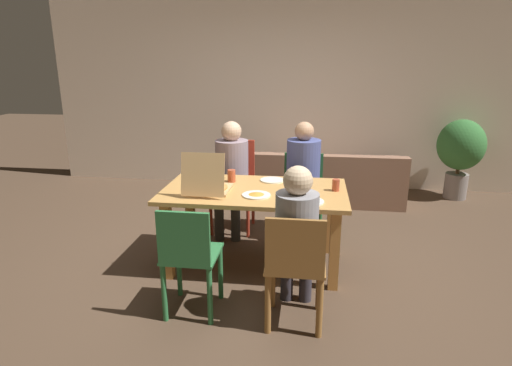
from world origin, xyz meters
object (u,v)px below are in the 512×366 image
object	(u,v)px
person_0	(231,168)
chair_0	(234,179)
dining_table	(255,201)
potted_plant	(461,149)
pizza_box_0	(208,186)
couch	(328,182)
chair_3	(189,256)
person_2	(303,170)
plate_1	(272,180)
plate_2	(256,195)
drinking_glass_2	(336,185)
chair_1	(295,267)
person_1	(297,230)
drinking_glass_1	(232,176)
drinking_glass_0	(206,173)
plate_0	(308,201)
chair_2	(303,188)

from	to	relation	value
person_0	chair_0	bearing A→B (deg)	90.00
dining_table	potted_plant	world-z (taller)	potted_plant
pizza_box_0	couch	xyz separation A→B (m)	(1.12, 2.11, -0.53)
chair_3	person_2	bearing A→B (deg)	65.13
plate_1	person_2	bearing A→B (deg)	59.94
potted_plant	chair_0	bearing A→B (deg)	-153.63
plate_2	drinking_glass_2	xyz separation A→B (m)	(0.68, 0.23, 0.04)
chair_3	drinking_glass_2	bearing A→B (deg)	40.93
chair_1	person_1	xyz separation A→B (m)	(0.00, 0.13, 0.22)
person_2	drinking_glass_1	distance (m)	0.88
person_1	plate_2	world-z (taller)	person_1
person_2	drinking_glass_1	size ratio (longest dim) A/B	10.49
chair_3	potted_plant	xyz separation A→B (m)	(2.85, 3.22, 0.20)
chair_0	drinking_glass_2	distance (m)	1.41
plate_1	drinking_glass_0	world-z (taller)	drinking_glass_0
plate_0	drinking_glass_0	size ratio (longest dim) A/B	2.32
chair_1	person_2	xyz separation A→B (m)	(0.00, 1.72, 0.26)
person_1	chair_2	xyz separation A→B (m)	(0.00, 1.71, -0.21)
dining_table	plate_1	xyz separation A→B (m)	(0.13, 0.30, 0.12)
plate_0	drinking_glass_2	bearing A→B (deg)	55.61
dining_table	pizza_box_0	distance (m)	0.45
drinking_glass_0	drinking_glass_2	world-z (taller)	drinking_glass_0
plate_0	chair_2	bearing A→B (deg)	93.38
plate_2	drinking_glass_2	world-z (taller)	drinking_glass_2
drinking_glass_2	couch	bearing A→B (deg)	89.64
person_1	plate_0	bearing A→B (deg)	81.94
person_2	drinking_glass_2	distance (m)	0.80
chair_1	person_2	size ratio (longest dim) A/B	0.71
chair_0	couch	bearing A→B (deg)	43.94
plate_0	drinking_glass_1	distance (m)	0.89
dining_table	potted_plant	distance (m)	3.41
person_2	plate_0	world-z (taller)	person_2
chair_0	chair_2	distance (m)	0.78
pizza_box_0	plate_2	distance (m)	0.44
person_1	drinking_glass_1	bearing A→B (deg)	123.35
dining_table	plate_1	world-z (taller)	plate_1
dining_table	drinking_glass_0	xyz separation A→B (m)	(-0.52, 0.31, 0.17)
chair_1	couch	xyz separation A→B (m)	(0.32, 2.91, -0.22)
person_0	couch	distance (m)	1.70
chair_0	drinking_glass_2	bearing A→B (deg)	-38.91
chair_1	chair_2	xyz separation A→B (m)	(0.00, 1.85, 0.01)
plate_0	potted_plant	distance (m)	3.30
chair_3	drinking_glass_2	world-z (taller)	chair_3
person_0	couch	world-z (taller)	person_0
chair_0	potted_plant	bearing A→B (deg)	26.37
dining_table	chair_0	world-z (taller)	chair_0
plate_0	chair_0	bearing A→B (deg)	124.79
person_0	chair_2	xyz separation A→B (m)	(0.77, 0.15, -0.24)
person_2	potted_plant	size ratio (longest dim) A/B	1.13
couch	plate_2	bearing A→B (deg)	-107.76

